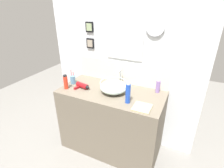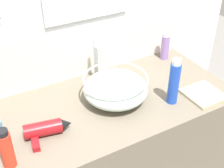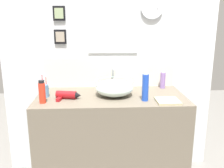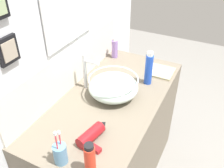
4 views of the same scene
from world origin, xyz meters
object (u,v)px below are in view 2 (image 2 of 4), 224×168
hair_drier (46,129)px  soap_dispenser (6,149)px  glass_bowl_sink (115,88)px  lotion_bottle (165,47)px  spray_bottle (174,82)px  hand_towel (203,95)px  faucet (97,58)px

hair_drier → soap_dispenser: size_ratio=1.18×
glass_bowl_sink → soap_dispenser: size_ratio=1.77×
hair_drier → lotion_bottle: 0.89m
hair_drier → lotion_bottle: bearing=18.8°
spray_bottle → hand_towel: (0.17, -0.04, -0.11)m
glass_bowl_sink → hand_towel: size_ratio=1.74×
hair_drier → soap_dispenser: soap_dispenser is taller
glass_bowl_sink → soap_dispenser: bearing=-163.7°
lotion_bottle → hand_towel: size_ratio=0.92×
spray_bottle → lotion_bottle: spray_bottle is taller
faucet → spray_bottle: bearing=-55.7°
glass_bowl_sink → faucet: faucet is taller
hair_drier → glass_bowl_sink: bearing=10.6°
faucet → lotion_bottle: (0.46, 0.02, -0.06)m
glass_bowl_sink → hand_towel: glass_bowl_sink is taller
glass_bowl_sink → spray_bottle: 0.28m
glass_bowl_sink → hand_towel: (0.40, -0.19, -0.06)m
hair_drier → soap_dispenser: bearing=-152.8°
hair_drier → spray_bottle: 0.62m
soap_dispenser → glass_bowl_sink: bearing=16.3°
hair_drier → spray_bottle: size_ratio=0.88×
soap_dispenser → spray_bottle: bearing=1.0°
soap_dispenser → hand_towel: (0.96, -0.03, -0.08)m
faucet → spray_bottle: faucet is taller
spray_bottle → soap_dispenser: bearing=-179.0°
lotion_bottle → hair_drier: bearing=-161.2°
glass_bowl_sink → soap_dispenser: soap_dispenser is taller
faucet → soap_dispenser: size_ratio=1.39×
faucet → hand_towel: (0.40, -0.38, -0.13)m
faucet → lotion_bottle: faucet is taller
hair_drier → soap_dispenser: 0.21m
faucet → glass_bowl_sink: bearing=-90.0°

